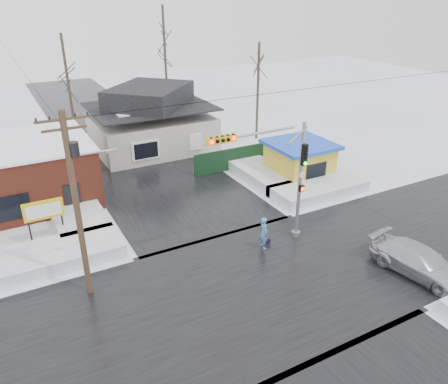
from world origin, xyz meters
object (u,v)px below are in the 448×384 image
utility_pole (77,197)px  car (419,262)px  kiosk (299,160)px  pedestrian (264,233)px  marquee_sign (44,211)px  traffic_signal (278,170)px

utility_pole → car: bearing=-23.5°
kiosk → pedestrian: size_ratio=2.40×
kiosk → car: 13.29m
marquee_sign → car: bearing=-37.8°
traffic_signal → marquee_sign: bearing=150.3°
kiosk → car: bearing=-100.0°
marquee_sign → utility_pole: bearing=-79.9°
traffic_signal → pedestrian: size_ratio=3.65×
utility_pole → marquee_sign: bearing=100.1°
utility_pole → pedestrian: size_ratio=4.69×
utility_pole → pedestrian: 10.41m
utility_pole → traffic_signal: bearing=-2.9°
utility_pole → pedestrian: bearing=-4.0°
marquee_sign → pedestrian: (10.59, -6.66, -0.96)m
marquee_sign → pedestrian: 12.55m
traffic_signal → utility_pole: (-10.36, 0.53, 0.57)m
traffic_signal → kiosk: 10.43m
kiosk → pedestrian: 10.69m
kiosk → utility_pole: bearing=-159.6°
traffic_signal → kiosk: traffic_signal is taller
traffic_signal → car: traffic_signal is taller
traffic_signal → pedestrian: (-0.84, -0.14, -3.58)m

